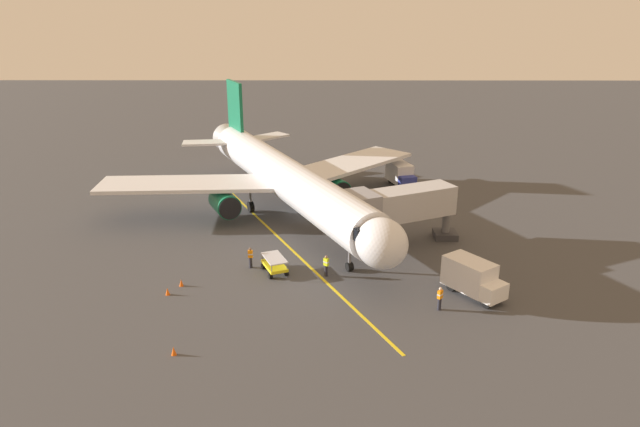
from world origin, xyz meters
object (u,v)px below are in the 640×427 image
(ground_crew_wing_walker, at_px, (250,257))
(ground_crew_marshaller, at_px, (440,298))
(ground_crew_loader, at_px, (326,265))
(safety_cone_wing_starboard, at_px, (490,279))
(jet_bridge, at_px, (393,207))
(safety_cone_nose_left, at_px, (174,351))
(safety_cone_wing_port, at_px, (168,291))
(safety_cone_nose_right, at_px, (181,283))
(box_truck_starboard_side, at_px, (401,174))
(airplane, at_px, (284,178))
(box_truck_near_nose, at_px, (473,278))
(baggage_cart_portside, at_px, (275,264))

(ground_crew_wing_walker, bearing_deg, ground_crew_marshaller, 153.72)
(ground_crew_loader, bearing_deg, safety_cone_wing_starboard, 175.38)
(jet_bridge, relative_size, safety_cone_nose_left, 20.17)
(ground_crew_wing_walker, height_order, safety_cone_wing_port, ground_crew_wing_walker)
(safety_cone_nose_right, height_order, safety_cone_wing_port, same)
(safety_cone_wing_starboard, bearing_deg, safety_cone_nose_left, 24.61)
(box_truck_starboard_side, xyz_separation_m, safety_cone_wing_starboard, (-3.65, 24.90, -1.11))
(safety_cone_nose_left, height_order, safety_cone_nose_right, same)
(airplane, xyz_separation_m, safety_cone_nose_right, (6.78, 15.21, -3.73))
(airplane, relative_size, box_truck_near_nose, 7.78)
(airplane, distance_m, box_truck_starboard_side, 16.69)
(ground_crew_loader, xyz_separation_m, box_truck_near_nose, (-10.50, 3.16, 0.50))
(baggage_cart_portside, relative_size, safety_cone_nose_right, 5.34)
(airplane, xyz_separation_m, ground_crew_wing_walker, (1.98, 11.94, -3.12))
(safety_cone_nose_left, bearing_deg, airplane, -101.99)
(ground_crew_marshaller, xyz_separation_m, box_truck_starboard_side, (-0.98, -29.20, 0.50))
(ground_crew_marshaller, xyz_separation_m, safety_cone_wing_starboard, (-4.63, -4.29, -0.61))
(box_truck_near_nose, height_order, safety_cone_wing_port, box_truck_near_nose)
(ground_crew_marshaller, bearing_deg, safety_cone_nose_right, -10.75)
(ground_crew_marshaller, xyz_separation_m, safety_cone_nose_right, (18.53, -3.52, -0.61))
(safety_cone_nose_left, height_order, safety_cone_wing_port, same)
(jet_bridge, bearing_deg, box_truck_starboard_side, -99.50)
(jet_bridge, bearing_deg, ground_crew_wing_walker, 19.04)
(airplane, relative_size, ground_crew_marshaller, 22.15)
(ground_crew_marshaller, bearing_deg, baggage_cart_portside, -26.81)
(ground_crew_marshaller, bearing_deg, airplane, -57.88)
(baggage_cart_portside, relative_size, safety_cone_nose_left, 5.34)
(safety_cone_wing_port, bearing_deg, ground_crew_marshaller, 173.73)
(baggage_cart_portside, distance_m, safety_cone_wing_starboard, 16.48)
(airplane, height_order, safety_cone_nose_left, airplane)
(ground_crew_wing_walker, height_order, ground_crew_loader, same)
(baggage_cart_portside, bearing_deg, ground_crew_wing_walker, -23.04)
(ground_crew_wing_walker, relative_size, safety_cone_nose_right, 3.11)
(safety_cone_wing_port, bearing_deg, safety_cone_nose_right, -115.50)
(safety_cone_nose_left, xyz_separation_m, safety_cone_nose_right, (1.62, -9.09, 0.00))
(ground_crew_wing_walker, xyz_separation_m, box_truck_near_nose, (-16.49, 4.65, 0.50))
(baggage_cart_portside, xyz_separation_m, safety_cone_wing_port, (7.44, 3.83, -0.38))
(ground_crew_wing_walker, xyz_separation_m, baggage_cart_portside, (-1.97, 0.84, -0.23))
(ground_crew_wing_walker, xyz_separation_m, box_truck_starboard_side, (-14.71, -22.41, 0.50))
(jet_bridge, bearing_deg, ground_crew_marshaller, 101.01)
(box_truck_starboard_side, bearing_deg, airplane, 39.43)
(airplane, distance_m, safety_cone_nose_left, 25.12)
(ground_crew_marshaller, xyz_separation_m, baggage_cart_portside, (11.76, -5.94, -0.23))
(box_truck_near_nose, xyz_separation_m, safety_cone_wing_starboard, (-1.86, -2.16, -1.11))
(ground_crew_wing_walker, relative_size, ground_crew_loader, 1.00)
(jet_bridge, relative_size, safety_cone_wing_port, 20.17)
(baggage_cart_portside, distance_m, safety_cone_nose_right, 7.20)
(safety_cone_wing_starboard, bearing_deg, jet_bridge, -44.03)
(ground_crew_wing_walker, bearing_deg, safety_cone_nose_right, 34.20)
(baggage_cart_portside, bearing_deg, box_truck_starboard_side, -118.73)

